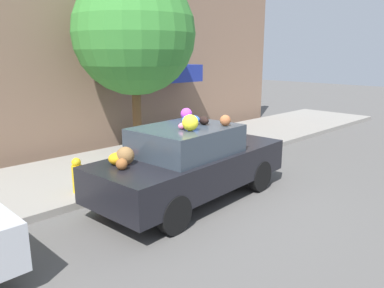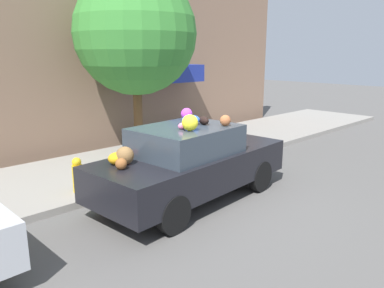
# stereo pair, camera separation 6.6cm
# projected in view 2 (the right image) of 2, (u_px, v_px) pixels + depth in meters

# --- Properties ---
(ground_plane) EXTENTS (60.00, 60.00, 0.00)m
(ground_plane) POSITION_uv_depth(u_px,v_px,m) (192.00, 199.00, 7.42)
(ground_plane) COLOR #565451
(sidewalk_curb) EXTENTS (24.00, 3.20, 0.14)m
(sidewalk_curb) POSITION_uv_depth(u_px,v_px,m) (117.00, 167.00, 9.30)
(sidewalk_curb) COLOR gray
(sidewalk_curb) RESTS_ON ground
(building_facade) EXTENTS (18.00, 1.20, 5.35)m
(building_facade) POSITION_uv_depth(u_px,v_px,m) (73.00, 59.00, 10.34)
(building_facade) COLOR #846651
(building_facade) RESTS_ON ground
(street_tree) EXTENTS (3.18, 3.18, 4.76)m
(street_tree) POSITION_uv_depth(u_px,v_px,m) (135.00, 34.00, 9.67)
(street_tree) COLOR brown
(street_tree) RESTS_ON sidewalk_curb
(fire_hydrant) EXTENTS (0.20, 0.20, 0.70)m
(fire_hydrant) POSITION_uv_depth(u_px,v_px,m) (78.00, 175.00, 7.33)
(fire_hydrant) COLOR gold
(fire_hydrant) RESTS_ON sidewalk_curb
(art_car) EXTENTS (4.25, 1.96, 1.77)m
(art_car) POSITION_uv_depth(u_px,v_px,m) (190.00, 162.00, 7.21)
(art_car) COLOR black
(art_car) RESTS_ON ground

